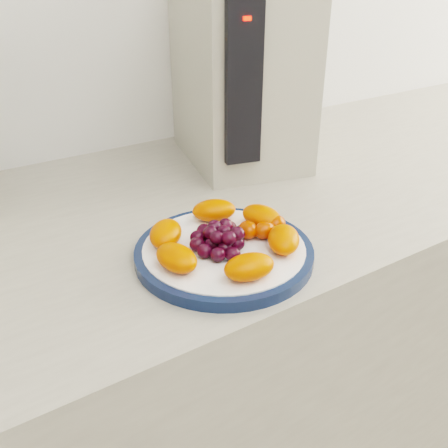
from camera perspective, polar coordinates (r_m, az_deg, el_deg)
counter at (r=1.07m, az=-4.71°, el=-20.11°), size 3.50×0.60×0.90m
cabinet_face at (r=1.09m, az=-4.64°, el=-21.16°), size 3.48×0.58×0.84m
plate_rim at (r=0.65m, az=0.00°, el=-3.30°), size 0.23×0.23×0.01m
plate_face at (r=0.65m, az=0.00°, el=-3.22°), size 0.21×0.21×0.02m
appliance_body at (r=0.94m, az=1.87°, el=17.32°), size 0.25×0.31×0.34m
appliance_panel at (r=0.79m, az=2.20°, el=15.60°), size 0.06×0.03×0.25m
appliance_led at (r=0.77m, az=2.65°, el=22.42°), size 0.01×0.01×0.01m
fruit_plate at (r=0.64m, az=0.52°, el=-1.34°), size 0.20×0.20×0.03m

